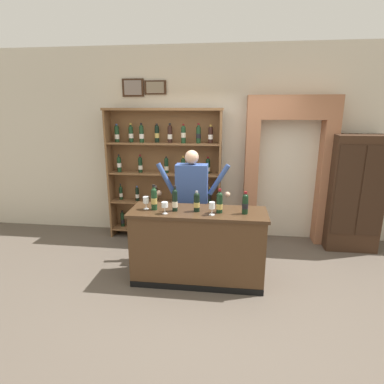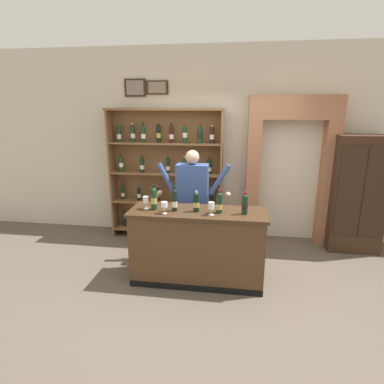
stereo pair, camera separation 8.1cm
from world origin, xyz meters
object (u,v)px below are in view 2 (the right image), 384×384
tasting_bottle_prosecco (154,198)px  tasting_bottle_super_tuscan (196,202)px  wine_glass_left (211,206)px  tasting_counter (197,246)px  tasting_bottle_grappa (175,200)px  tasting_bottle_riserva (219,202)px  wine_glass_spare (164,205)px  wine_glass_right (146,200)px  tasting_bottle_brunello (245,204)px  shopkeeper (192,193)px  wine_shelf (166,171)px  side_cabinet (356,194)px

tasting_bottle_prosecco → tasting_bottle_super_tuscan: 0.54m
tasting_bottle_super_tuscan → wine_glass_left: tasting_bottle_super_tuscan is taller
tasting_counter → tasting_bottle_grappa: (-0.29, -0.04, 0.63)m
tasting_bottle_riserva → wine_glass_spare: 0.67m
tasting_bottle_prosecco → wine_glass_right: 0.12m
tasting_bottle_grappa → wine_glass_right: tasting_bottle_grappa is taller
tasting_bottle_riserva → tasting_bottle_brunello: size_ratio=1.07×
tasting_bottle_prosecco → tasting_bottle_grappa: (0.27, -0.02, -0.01)m
tasting_bottle_grappa → wine_glass_spare: bearing=-130.0°
wine_glass_left → shopkeeper: bearing=114.4°
wine_shelf → side_cabinet: (3.07, -0.08, -0.27)m
tasting_bottle_prosecco → tasting_counter: bearing=2.4°
side_cabinet → tasting_bottle_prosecco: size_ratio=5.61×
tasting_counter → tasting_bottle_brunello: bearing=-4.1°
side_cabinet → wine_glass_spare: 3.12m
tasting_bottle_super_tuscan → tasting_bottle_brunello: 0.60m
tasting_counter → wine_glass_left: wine_glass_left is taller
wine_shelf → tasting_bottle_prosecco: bearing=-83.3°
tasting_bottle_brunello → wine_glass_right: (-1.25, 0.03, -0.02)m
tasting_bottle_prosecco → wine_glass_spare: (0.17, -0.14, -0.04)m
wine_glass_left → tasting_bottle_super_tuscan: bearing=150.6°
tasting_bottle_prosecco → tasting_bottle_riserva: 0.83m
tasting_bottle_prosecco → tasting_bottle_brunello: 1.14m
tasting_bottle_brunello → tasting_bottle_grappa: bearing=-180.0°
shopkeeper → wine_glass_right: (-0.51, -0.62, 0.05)m
side_cabinet → wine_shelf: bearing=178.5°
tasting_bottle_riserva → wine_glass_spare: (-0.66, -0.13, -0.02)m
wine_shelf → tasting_bottle_super_tuscan: bearing=-63.6°
wine_glass_right → wine_glass_spare: size_ratio=1.10×
wine_shelf → tasting_bottle_riserva: size_ratio=7.36×
tasting_bottle_riserva → tasting_bottle_brunello: 0.31m
tasting_counter → shopkeeper: size_ratio=1.05×
tasting_counter → tasting_bottle_super_tuscan: 0.61m
shopkeeper → wine_glass_right: 0.81m
tasting_bottle_riserva → tasting_bottle_grappa: bearing=-179.6°
side_cabinet → tasting_bottle_super_tuscan: 2.73m
tasting_counter → shopkeeper: (-0.16, 0.61, 0.55)m
wine_glass_spare → tasting_bottle_grappa: bearing=50.0°
wine_shelf → wine_glass_right: size_ratio=13.54×
wine_shelf → wine_glass_spare: size_ratio=14.93×
tasting_bottle_grappa → tasting_bottle_prosecco: bearing=176.0°
wine_glass_right → tasting_bottle_prosecco: bearing=-4.9°
tasting_counter → tasting_bottle_brunello: (0.58, -0.04, 0.62)m
shopkeeper → wine_glass_right: size_ratio=10.07×
tasting_bottle_prosecco → tasting_bottle_brunello: tasting_bottle_prosecco is taller
tasting_bottle_brunello → wine_glass_spare: tasting_bottle_brunello is taller
side_cabinet → wine_glass_right: side_cabinet is taller
wine_shelf → tasting_bottle_brunello: 1.96m
tasting_bottle_grappa → tasting_bottle_brunello: (0.87, 0.00, -0.01)m
shopkeeper → tasting_bottle_super_tuscan: (0.14, -0.64, 0.06)m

